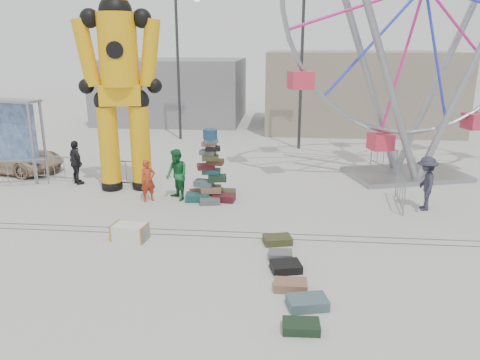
# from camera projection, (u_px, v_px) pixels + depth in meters

# --- Properties ---
(ground) EXTENTS (90.00, 90.00, 0.00)m
(ground) POSITION_uv_depth(u_px,v_px,m) (204.00, 245.00, 13.41)
(ground) COLOR #9E9E99
(ground) RESTS_ON ground
(track_line_near) EXTENTS (40.00, 0.04, 0.01)m
(track_line_near) POSITION_uv_depth(u_px,v_px,m) (207.00, 236.00, 13.98)
(track_line_near) COLOR #47443F
(track_line_near) RESTS_ON ground
(track_line_far) EXTENTS (40.00, 0.04, 0.01)m
(track_line_far) POSITION_uv_depth(u_px,v_px,m) (210.00, 231.00, 14.36)
(track_line_far) COLOR #47443F
(track_line_far) RESTS_ON ground
(building_right) EXTENTS (12.00, 8.00, 5.00)m
(building_right) POSITION_uv_depth(u_px,v_px,m) (358.00, 90.00, 31.15)
(building_right) COLOR gray
(building_right) RESTS_ON ground
(building_left) EXTENTS (10.00, 8.00, 4.40)m
(building_left) POSITION_uv_depth(u_px,v_px,m) (174.00, 90.00, 34.34)
(building_left) COLOR gray
(building_left) RESTS_ON ground
(lamp_post_right) EXTENTS (1.41, 0.25, 8.00)m
(lamp_post_right) POSITION_uv_depth(u_px,v_px,m) (303.00, 64.00, 24.26)
(lamp_post_right) COLOR #2D2D30
(lamp_post_right) RESTS_ON ground
(lamp_post_left) EXTENTS (1.41, 0.25, 8.00)m
(lamp_post_left) POSITION_uv_depth(u_px,v_px,m) (179.00, 62.00, 26.82)
(lamp_post_left) COLOR #2D2D30
(lamp_post_left) RESTS_ON ground
(suitcase_tower) EXTENTS (1.83, 1.64, 2.62)m
(suitcase_tower) POSITION_uv_depth(u_px,v_px,m) (211.00, 180.00, 17.11)
(suitcase_tower) COLOR #194C4A
(suitcase_tower) RESTS_ON ground
(crash_test_dummy) EXTENTS (3.22, 1.41, 8.05)m
(crash_test_dummy) POSITION_uv_depth(u_px,v_px,m) (120.00, 80.00, 17.31)
(crash_test_dummy) COLOR black
(crash_test_dummy) RESTS_ON ground
(ferris_wheel) EXTENTS (11.30, 4.14, 13.61)m
(ferris_wheel) POSITION_uv_depth(u_px,v_px,m) (422.00, 12.00, 18.32)
(ferris_wheel) COLOR gray
(ferris_wheel) RESTS_ON ground
(steamer_trunk) EXTENTS (1.07, 0.72, 0.47)m
(steamer_trunk) POSITION_uv_depth(u_px,v_px,m) (130.00, 232.00, 13.68)
(steamer_trunk) COLOR silver
(steamer_trunk) RESTS_ON ground
(row_case_0) EXTENTS (0.90, 0.73, 0.21)m
(row_case_0) POSITION_uv_depth(u_px,v_px,m) (277.00, 240.00, 13.47)
(row_case_0) COLOR #3C3D1E
(row_case_0) RESTS_ON ground
(row_case_1) EXTENTS (0.65, 0.49, 0.19)m
(row_case_1) POSITION_uv_depth(u_px,v_px,m) (280.00, 255.00, 12.54)
(row_case_1) COLOR #595C60
(row_case_1) RESTS_ON ground
(row_case_2) EXTENTS (0.87, 0.76, 0.21)m
(row_case_2) POSITION_uv_depth(u_px,v_px,m) (286.00, 267.00, 11.86)
(row_case_2) COLOR black
(row_case_2) RESTS_ON ground
(row_case_3) EXTENTS (0.78, 0.50, 0.21)m
(row_case_3) POSITION_uv_depth(u_px,v_px,m) (290.00, 285.00, 10.95)
(row_case_3) COLOR #8C6147
(row_case_3) RESTS_ON ground
(row_case_4) EXTENTS (0.97, 0.76, 0.23)m
(row_case_4) POSITION_uv_depth(u_px,v_px,m) (307.00, 302.00, 10.21)
(row_case_4) COLOR #476065
(row_case_4) RESTS_ON ground
(row_case_5) EXTENTS (0.76, 0.50, 0.20)m
(row_case_5) POSITION_uv_depth(u_px,v_px,m) (301.00, 326.00, 9.38)
(row_case_5) COLOR black
(row_case_5) RESTS_ON ground
(barricade_dummy_a) EXTENTS (1.94, 0.67, 1.10)m
(barricade_dummy_a) POSITION_uv_depth(u_px,v_px,m) (21.00, 172.00, 18.79)
(barricade_dummy_a) COLOR gray
(barricade_dummy_a) RESTS_ON ground
(barricade_dummy_b) EXTENTS (1.99, 0.46, 1.10)m
(barricade_dummy_b) POSITION_uv_depth(u_px,v_px,m) (54.00, 168.00, 19.45)
(barricade_dummy_b) COLOR gray
(barricade_dummy_b) RESTS_ON ground
(barricade_dummy_c) EXTENTS (2.00, 0.25, 1.10)m
(barricade_dummy_c) POSITION_uv_depth(u_px,v_px,m) (126.00, 174.00, 18.62)
(barricade_dummy_c) COLOR gray
(barricade_dummy_c) RESTS_ON ground
(barricade_wheel_front) EXTENTS (0.28, 2.00, 1.10)m
(barricade_wheel_front) POSITION_uv_depth(u_px,v_px,m) (400.00, 191.00, 16.42)
(barricade_wheel_front) COLOR gray
(barricade_wheel_front) RESTS_ON ground
(barricade_wheel_back) EXTENTS (0.85, 1.89, 1.10)m
(barricade_wheel_back) POSITION_uv_depth(u_px,v_px,m) (383.00, 157.00, 21.24)
(barricade_wheel_back) COLOR gray
(barricade_wheel_back) RESTS_ON ground
(pedestrian_red) EXTENTS (0.67, 0.63, 1.53)m
(pedestrian_red) POSITION_uv_depth(u_px,v_px,m) (148.00, 181.00, 16.89)
(pedestrian_red) COLOR #A42F17
(pedestrian_red) RESTS_ON ground
(pedestrian_green) EXTENTS (1.14, 1.16, 1.88)m
(pedestrian_green) POSITION_uv_depth(u_px,v_px,m) (177.00, 175.00, 17.00)
(pedestrian_green) COLOR #18602D
(pedestrian_green) RESTS_ON ground
(pedestrian_black) EXTENTS (1.07, 1.05, 1.81)m
(pedestrian_black) POSITION_uv_depth(u_px,v_px,m) (76.00, 163.00, 18.88)
(pedestrian_black) COLOR black
(pedestrian_black) RESTS_ON ground
(pedestrian_grey) EXTENTS (0.82, 1.28, 1.89)m
(pedestrian_grey) POSITION_uv_depth(u_px,v_px,m) (426.00, 183.00, 15.97)
(pedestrian_grey) COLOR #252632
(pedestrian_grey) RESTS_ON ground
(parked_suv) EXTENTS (4.87, 3.01, 1.26)m
(parked_suv) POSITION_uv_depth(u_px,v_px,m) (13.00, 158.00, 20.83)
(parked_suv) COLOR tan
(parked_suv) RESTS_ON ground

